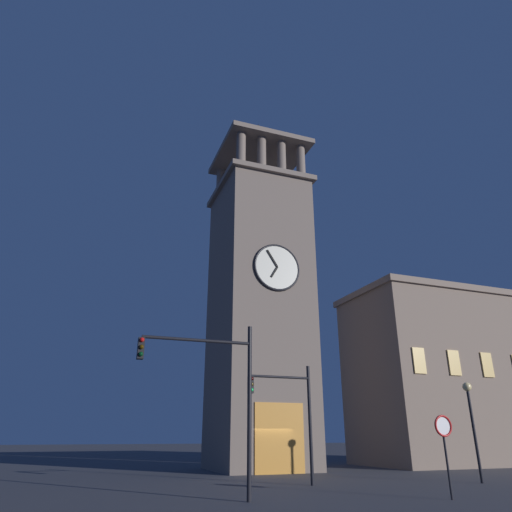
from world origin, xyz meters
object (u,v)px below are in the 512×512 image
(traffic_signal_near, at_px, (290,405))
(traffic_signal_mid, at_px, (215,381))
(adjacent_wing_building, at_px, (463,377))
(no_horn_sign, at_px, (444,432))
(clocktower, at_px, (259,308))
(street_lamp, at_px, (471,410))

(traffic_signal_near, xyz_separation_m, traffic_signal_mid, (4.85, 4.19, 0.53))
(adjacent_wing_building, distance_m, no_horn_sign, 23.83)
(clocktower, bearing_deg, traffic_signal_mid, 63.34)
(clocktower, relative_size, adjacent_wing_building, 1.43)
(no_horn_sign, bearing_deg, traffic_signal_mid, -13.54)
(adjacent_wing_building, relative_size, no_horn_sign, 6.63)
(traffic_signal_mid, distance_m, no_horn_sign, 8.71)
(traffic_signal_near, distance_m, traffic_signal_mid, 6.43)
(clocktower, xyz_separation_m, traffic_signal_near, (2.17, 9.81, -7.36))
(traffic_signal_mid, xyz_separation_m, street_lamp, (-13.98, -2.37, -0.70))
(adjacent_wing_building, height_order, no_horn_sign, adjacent_wing_building)
(adjacent_wing_building, height_order, street_lamp, adjacent_wing_building)
(adjacent_wing_building, bearing_deg, traffic_signal_mid, 29.27)
(clocktower, xyz_separation_m, no_horn_sign, (-1.27, 15.99, -8.59))
(adjacent_wing_building, relative_size, traffic_signal_near, 3.55)
(traffic_signal_near, relative_size, traffic_signal_mid, 0.88)
(clocktower, xyz_separation_m, street_lamp, (-6.96, 11.63, -7.53))
(street_lamp, bearing_deg, clocktower, -59.12)
(street_lamp, relative_size, no_horn_sign, 1.63)
(adjacent_wing_building, xyz_separation_m, no_horn_sign, (16.96, 16.15, -4.42))
(adjacent_wing_building, height_order, traffic_signal_mid, adjacent_wing_building)
(adjacent_wing_building, distance_m, traffic_signal_mid, 29.07)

